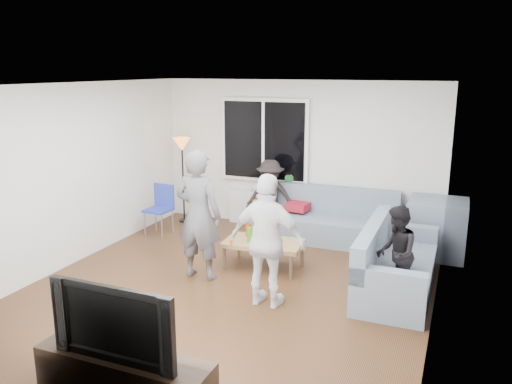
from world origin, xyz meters
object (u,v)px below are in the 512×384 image
at_px(side_chair, 158,211).
at_px(spectator_back, 270,197).
at_px(player_right, 268,241).
at_px(coffee_table, 263,254).
at_px(player_left, 198,215).
at_px(television, 121,318).
at_px(sofa_right_section, 398,259).
at_px(sofa_back_section, 326,215).
at_px(spectator_right, 396,254).
at_px(tv_console, 125,378).
at_px(floor_lamp, 183,181).

height_order(side_chair, spectator_back, spectator_back).
relative_size(player_right, spectator_back, 1.26).
bearing_deg(coffee_table, player_right, -66.10).
height_order(player_left, spectator_back, player_left).
distance_m(player_right, television, 2.23).
bearing_deg(sofa_right_section, sofa_back_section, 40.97).
xyz_separation_m(player_left, spectator_right, (2.55, 0.30, -0.29)).
bearing_deg(side_chair, tv_console, -56.42).
relative_size(sofa_right_section, player_left, 1.13).
bearing_deg(spectator_back, coffee_table, -89.69).
distance_m(floor_lamp, player_right, 3.76).
bearing_deg(spectator_right, tv_console, -43.66).
height_order(sofa_back_section, sofa_right_section, same).
bearing_deg(tv_console, spectator_right, 57.48).
bearing_deg(sofa_back_section, television, -96.02).
xyz_separation_m(sofa_back_section, spectator_back, (-1.00, 0.03, 0.22)).
height_order(coffee_table, spectator_back, spectator_back).
height_order(coffee_table, spectator_right, spectator_right).
bearing_deg(sofa_right_section, spectator_back, 55.91).
bearing_deg(tv_console, television, 0.00).
bearing_deg(sofa_right_section, floor_lamp, 68.51).
bearing_deg(player_right, spectator_back, -66.68).
relative_size(coffee_table, floor_lamp, 0.71).
distance_m(sofa_right_section, television, 3.72).
height_order(coffee_table, tv_console, tv_console).
bearing_deg(coffee_table, sofa_back_section, 71.49).
height_order(floor_lamp, tv_console, floor_lamp).
distance_m(sofa_back_section, side_chair, 2.83).
distance_m(floor_lamp, television, 5.29).
bearing_deg(floor_lamp, tv_console, -65.32).
relative_size(floor_lamp, player_left, 0.88).
height_order(sofa_back_section, floor_lamp, floor_lamp).
xyz_separation_m(coffee_table, player_right, (0.48, -1.07, 0.61)).
bearing_deg(player_right, sofa_back_section, -87.59).
relative_size(coffee_table, player_left, 0.62).
bearing_deg(player_right, television, 80.92).
bearing_deg(player_left, sofa_right_section, -167.97).
distance_m(side_chair, spectator_right, 4.20).
relative_size(sofa_back_section, coffee_table, 2.09).
bearing_deg(side_chair, television, -56.42).
relative_size(coffee_table, player_right, 0.68).
relative_size(sofa_right_section, tv_console, 1.25).
bearing_deg(sofa_right_section, player_right, 126.51).
xyz_separation_m(sofa_back_section, side_chair, (-2.71, -0.82, 0.01)).
height_order(spectator_right, television, spectator_right).
xyz_separation_m(side_chair, tv_console, (2.21, -3.95, -0.21)).
height_order(player_right, spectator_right, player_right).
bearing_deg(floor_lamp, sofa_back_section, -0.80).
bearing_deg(tv_console, side_chair, 119.20).
distance_m(sofa_back_section, television, 4.81).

